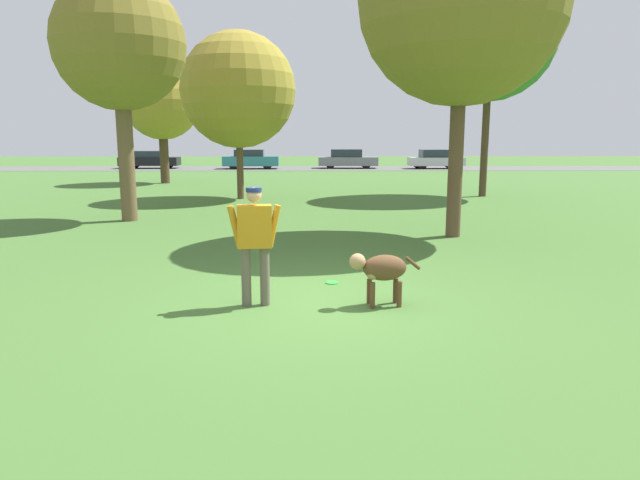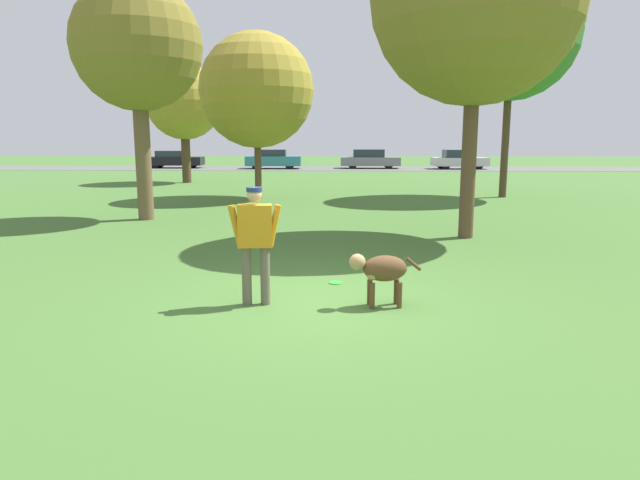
% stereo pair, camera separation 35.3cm
% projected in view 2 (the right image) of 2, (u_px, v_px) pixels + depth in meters
% --- Properties ---
extents(ground_plane, '(120.00, 120.00, 0.00)m').
position_uv_depth(ground_plane, '(313.00, 302.00, 7.88)').
color(ground_plane, '#426B2D').
extents(far_road_strip, '(120.00, 6.00, 0.01)m').
position_uv_depth(far_road_strip, '(335.00, 168.00, 40.98)').
color(far_road_strip, '#5B5B59').
rests_on(far_road_strip, ground_plane).
extents(person, '(0.72, 0.27, 1.60)m').
position_uv_depth(person, '(255.00, 236.00, 7.60)').
color(person, '#665B4C').
rests_on(person, ground_plane).
extents(dog, '(0.99, 0.42, 0.73)m').
position_uv_depth(dog, '(381.00, 270.00, 7.59)').
color(dog, brown).
rests_on(dog, ground_plane).
extents(frisbee, '(0.21, 0.21, 0.02)m').
position_uv_depth(frisbee, '(336.00, 283.00, 8.88)').
color(frisbee, '#33D838').
rests_on(frisbee, ground_plane).
extents(tree_far_right, '(4.86, 4.86, 8.39)m').
position_uv_depth(tree_far_right, '(512.00, 33.00, 20.52)').
color(tree_far_right, '#4C3826').
rests_on(tree_far_right, ground_plane).
extents(tree_mid_center, '(4.11, 4.11, 5.95)m').
position_uv_depth(tree_mid_center, '(257.00, 90.00, 20.45)').
color(tree_mid_center, brown).
rests_on(tree_mid_center, ground_plane).
extents(tree_far_left, '(3.67, 3.67, 5.77)m').
position_uv_depth(tree_far_left, '(184.00, 102.00, 27.72)').
color(tree_far_left, '#4C3826').
rests_on(tree_far_left, ground_plane).
extents(tree_near_left, '(3.41, 3.41, 6.33)m').
position_uv_depth(tree_near_left, '(137.00, 47.00, 14.96)').
color(tree_near_left, brown).
rests_on(tree_near_left, ground_plane).
extents(parked_car_black, '(4.19, 1.88, 1.25)m').
position_uv_depth(parked_car_black, '(174.00, 159.00, 41.53)').
color(parked_car_black, black).
rests_on(parked_car_black, ground_plane).
extents(parked_car_teal, '(3.97, 1.96, 1.36)m').
position_uv_depth(parked_car_teal, '(273.00, 159.00, 40.63)').
color(parked_car_teal, teal).
rests_on(parked_car_teal, ground_plane).
extents(parked_car_grey, '(4.28, 1.88, 1.36)m').
position_uv_depth(parked_car_grey, '(370.00, 159.00, 40.99)').
color(parked_car_grey, slate).
rests_on(parked_car_grey, ground_plane).
extents(parked_car_silver, '(3.90, 1.88, 1.35)m').
position_uv_depth(parked_car_silver, '(459.00, 160.00, 40.19)').
color(parked_car_silver, '#B7B7BC').
rests_on(parked_car_silver, ground_plane).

